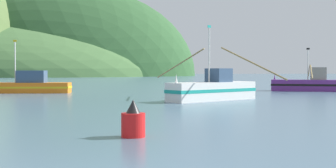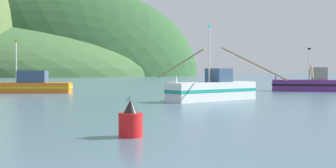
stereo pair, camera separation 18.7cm
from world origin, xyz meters
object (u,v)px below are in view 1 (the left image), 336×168
Objects in this scene: channel_buoy at (133,122)px; fishing_boat_purple at (311,84)px; fishing_boat_white at (213,89)px; fishing_boat_orange at (21,86)px.

fishing_boat_purple is at bearing 57.74° from channel_buoy.
fishing_boat_white reaches higher than channel_buoy.
fishing_boat_orange reaches higher than fishing_boat_purple.
channel_buoy is (-6.68, -19.04, -0.34)m from fishing_boat_white.
fishing_boat_orange is (-18.41, 13.43, -0.11)m from fishing_boat_white.
fishing_boat_orange is 32.91m from fishing_boat_purple.
fishing_boat_white is at bearing 66.25° from fishing_boat_purple.
fishing_boat_white is 1.07× the size of fishing_boat_orange.
channel_buoy is (-21.16, -33.52, -0.31)m from fishing_boat_purple.
fishing_boat_white is at bearing 70.68° from channel_buoy.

